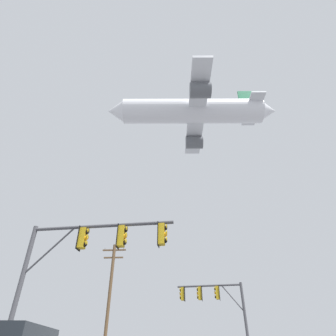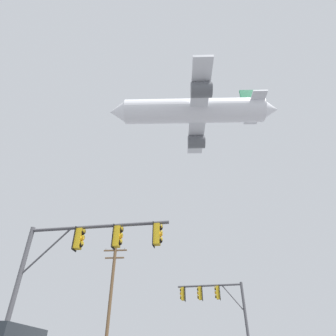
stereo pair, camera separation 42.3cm
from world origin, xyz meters
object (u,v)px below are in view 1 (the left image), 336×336
(signal_pole_near, at_px, (84,253))
(utility_pole, at_px, (109,298))
(airplane, at_px, (192,112))
(signal_pole_far, at_px, (216,302))

(signal_pole_near, relative_size, utility_pole, 0.66)
(utility_pole, relative_size, airplane, 0.33)
(utility_pole, bearing_deg, airplane, 50.52)
(signal_pole_near, bearing_deg, utility_pole, 99.38)
(signal_pole_near, bearing_deg, airplane, 75.60)
(signal_pole_near, xyz_separation_m, utility_pole, (-2.37, 14.34, 0.51))
(signal_pole_near, distance_m, airplane, 41.69)
(utility_pole, height_order, airplane, airplane)
(signal_pole_near, height_order, signal_pole_far, signal_pole_near)
(signal_pole_far, xyz_separation_m, utility_pole, (-8.84, 3.12, 0.87))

